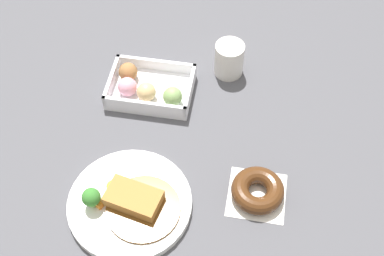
{
  "coord_description": "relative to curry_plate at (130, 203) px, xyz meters",
  "views": [
    {
      "loc": [
        0.19,
        -0.6,
        0.9
      ],
      "look_at": [
        0.08,
        0.03,
        0.03
      ],
      "focal_mm": 47.48,
      "sensor_mm": 36.0,
      "label": 1
    }
  ],
  "objects": [
    {
      "name": "ground_plane",
      "position": [
        0.01,
        0.15,
        -0.01
      ],
      "size": [
        1.6,
        1.6,
        0.0
      ],
      "primitive_type": "plane",
      "color": "#4C4C51"
    },
    {
      "name": "coffee_mug",
      "position": [
        0.15,
        0.39,
        0.03
      ],
      "size": [
        0.07,
        0.07,
        0.08
      ],
      "primitive_type": "cylinder",
      "color": "silver",
      "rests_on": "ground_plane"
    },
    {
      "name": "chocolate_ring_donut",
      "position": [
        0.24,
        0.07,
        0.0
      ],
      "size": [
        0.12,
        0.12,
        0.04
      ],
      "color": "white",
      "rests_on": "ground_plane"
    },
    {
      "name": "curry_plate",
      "position": [
        0.0,
        0.0,
        0.0
      ],
      "size": [
        0.24,
        0.24,
        0.07
      ],
      "color": "white",
      "rests_on": "ground_plane"
    },
    {
      "name": "donut_box",
      "position": [
        -0.03,
        0.29,
        0.01
      ],
      "size": [
        0.19,
        0.14,
        0.06
      ],
      "color": "white",
      "rests_on": "ground_plane"
    }
  ]
}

